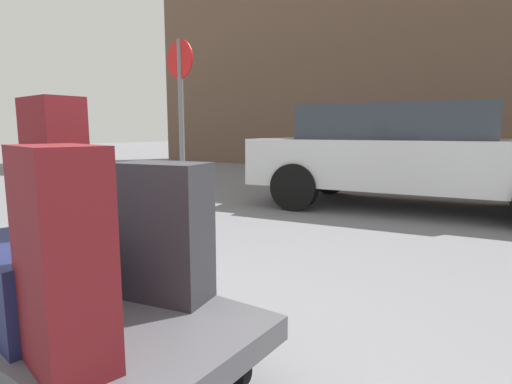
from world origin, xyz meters
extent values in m
cube|color=#4C4C51|center=(0.00, 0.00, 0.29)|extent=(1.38, 0.84, 0.10)
cylinder|color=black|center=(0.47, 0.29, 0.12)|extent=(0.24, 0.06, 0.24)
cylinder|color=black|center=(-0.47, 0.29, 0.12)|extent=(0.24, 0.06, 0.24)
cube|color=#51331E|center=(-0.30, 0.06, 0.67)|extent=(0.38, 0.29, 0.67)
cube|color=#191E47|center=(-0.18, -0.18, 0.49)|extent=(0.71, 0.40, 0.30)
cube|color=#2D2D33|center=(0.15, 0.28, 0.64)|extent=(0.43, 0.29, 0.60)
cube|color=maroon|center=(0.31, -0.28, 0.69)|extent=(0.37, 0.27, 0.70)
cube|color=maroon|center=(-0.30, 0.06, 1.11)|extent=(0.31, 0.21, 0.21)
cube|color=silver|center=(0.04, 4.97, 0.64)|extent=(4.51, 2.38, 0.64)
cube|color=#2D333D|center=(-0.20, 4.94, 1.19)|extent=(2.60, 1.90, 0.46)
cylinder|color=black|center=(-1.48, 5.62, 0.32)|extent=(0.66, 0.31, 0.64)
cylinder|color=black|center=(-1.24, 3.93, 0.32)|extent=(0.66, 0.31, 0.64)
cylinder|color=slate|center=(-2.48, 3.06, 1.12)|extent=(0.07, 0.07, 2.24)
cylinder|color=red|center=(-2.48, 3.06, 1.99)|extent=(0.50, 0.08, 0.50)
camera|label=1|loc=(1.48, -0.95, 1.08)|focal=29.01mm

